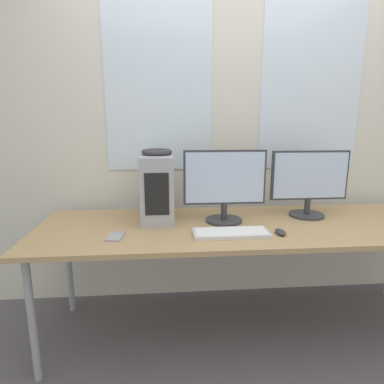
# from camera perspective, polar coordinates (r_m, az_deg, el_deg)

# --- Properties ---
(ground_plane) EXTENTS (14.00, 14.00, 0.00)m
(ground_plane) POSITION_cam_1_polar(r_m,az_deg,el_deg) (2.03, 12.76, -29.27)
(ground_plane) COLOR #565156
(wall_back) EXTENTS (8.00, 0.07, 2.70)m
(wall_back) POSITION_cam_1_polar(r_m,az_deg,el_deg) (2.43, 7.58, 12.55)
(wall_back) COLOR beige
(wall_back) RESTS_ON ground_plane
(desk) EXTENTS (2.57, 0.81, 0.73)m
(desk) POSITION_cam_1_polar(r_m,az_deg,el_deg) (2.02, 10.27, -6.68)
(desk) COLOR tan
(desk) RESTS_ON ground_plane
(pc_tower) EXTENTS (0.20, 0.42, 0.41)m
(pc_tower) POSITION_cam_1_polar(r_m,az_deg,el_deg) (2.05, -6.13, 0.87)
(pc_tower) COLOR #9E9EA3
(pc_tower) RESTS_ON desk
(headphones) EXTENTS (0.19, 0.19, 0.03)m
(headphones) POSITION_cam_1_polar(r_m,az_deg,el_deg) (2.02, -6.28, 7.09)
(headphones) COLOR #333338
(headphones) RESTS_ON pc_tower
(monitor_main) EXTENTS (0.50, 0.23, 0.45)m
(monitor_main) POSITION_cam_1_polar(r_m,az_deg,el_deg) (1.97, 5.82, 1.43)
(monitor_main) COLOR #333338
(monitor_main) RESTS_ON desk
(monitor_right_near) EXTENTS (0.51, 0.23, 0.43)m
(monitor_right_near) POSITION_cam_1_polar(r_m,az_deg,el_deg) (2.22, 20.12, 1.75)
(monitor_right_near) COLOR #333338
(monitor_right_near) RESTS_ON desk
(keyboard) EXTENTS (0.42, 0.17, 0.02)m
(keyboard) POSITION_cam_1_polar(r_m,az_deg,el_deg) (1.80, 6.94, -7.21)
(keyboard) COLOR silver
(keyboard) RESTS_ON desk
(mouse) EXTENTS (0.05, 0.10, 0.03)m
(mouse) POSITION_cam_1_polar(r_m,az_deg,el_deg) (1.86, 15.43, -6.86)
(mouse) COLOR #2D2D2D
(mouse) RESTS_ON desk
(cell_phone) EXTENTS (0.09, 0.14, 0.01)m
(cell_phone) POSITION_cam_1_polar(r_m,az_deg,el_deg) (1.80, -13.46, -7.70)
(cell_phone) COLOR #99999E
(cell_phone) RESTS_ON desk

